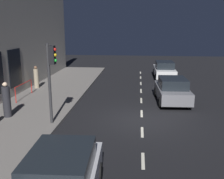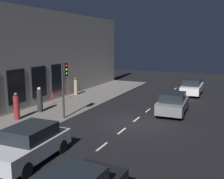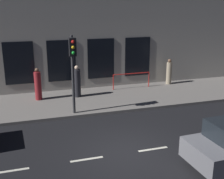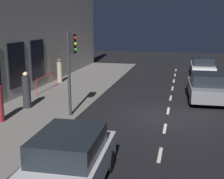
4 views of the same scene
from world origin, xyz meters
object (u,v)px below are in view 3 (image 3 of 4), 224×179
pedestrian_0 (169,72)px  pedestrian_1 (38,85)px  pedestrian_2 (77,82)px  traffic_light (73,61)px

pedestrian_0 → pedestrian_1: bearing=31.0°
pedestrian_0 → pedestrian_2: 6.43m
traffic_light → pedestrian_2: size_ratio=2.08×
traffic_light → pedestrian_1: traffic_light is taller
pedestrian_1 → pedestrian_2: bearing=-122.5°
pedestrian_1 → pedestrian_2: size_ratio=0.99×
pedestrian_0 → pedestrian_1: pedestrian_1 is taller
pedestrian_1 → pedestrian_2: 2.19m
pedestrian_0 → pedestrian_2: bearing=33.8°
pedestrian_0 → pedestrian_2: (-0.97, 6.36, 0.06)m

